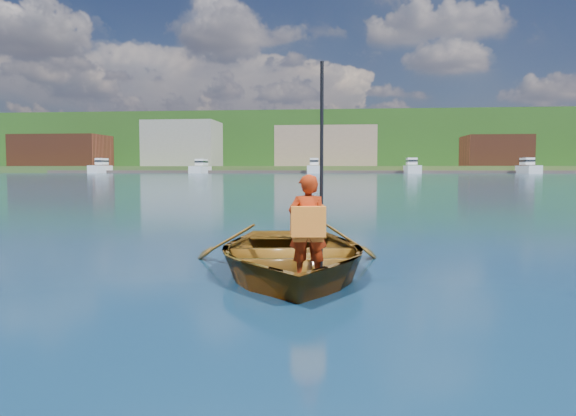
{
  "coord_description": "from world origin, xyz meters",
  "views": [
    {
      "loc": [
        1.54,
        -7.36,
        1.22
      ],
      "look_at": [
        0.86,
        -0.91,
        0.76
      ],
      "focal_mm": 35.0,
      "sensor_mm": 36.0,
      "label": 1
    }
  ],
  "objects_px": {
    "rowboat": "(290,255)",
    "child_paddler": "(308,225)",
    "marina_yachts": "(365,168)",
    "dock": "(331,172)"
  },
  "relations": [
    {
      "from": "rowboat",
      "to": "child_paddler",
      "type": "height_order",
      "value": "child_paddler"
    },
    {
      "from": "rowboat",
      "to": "child_paddler",
      "type": "bearing_deg",
      "value": -72.73
    },
    {
      "from": "marina_yachts",
      "to": "dock",
      "type": "bearing_deg",
      "value": 152.29
    },
    {
      "from": "child_paddler",
      "to": "dock",
      "type": "bearing_deg",
      "value": 91.57
    },
    {
      "from": "child_paddler",
      "to": "marina_yachts",
      "type": "bearing_deg",
      "value": 88.09
    },
    {
      "from": "rowboat",
      "to": "dock",
      "type": "height_order",
      "value": "dock"
    },
    {
      "from": "child_paddler",
      "to": "dock",
      "type": "distance_m",
      "value": 149.84
    },
    {
      "from": "dock",
      "to": "marina_yachts",
      "type": "distance_m",
      "value": 10.17
    },
    {
      "from": "marina_yachts",
      "to": "child_paddler",
      "type": "bearing_deg",
      "value": -91.91
    },
    {
      "from": "child_paddler",
      "to": "marina_yachts",
      "type": "xyz_separation_m",
      "value": [
        4.84,
        145.08,
        0.79
      ]
    }
  ]
}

